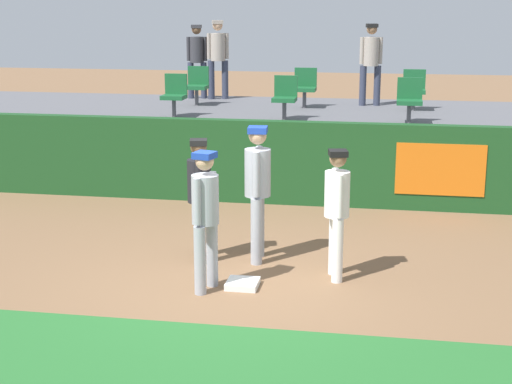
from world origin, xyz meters
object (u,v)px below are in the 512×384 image
at_px(player_fielder_home, 337,205).
at_px(seat_back_left, 197,84).
at_px(player_umpire, 199,191).
at_px(first_base, 243,284).
at_px(player_runner_visitor, 205,211).
at_px(seat_front_left, 175,93).
at_px(seat_back_center, 305,85).
at_px(player_coach_visitor, 258,184).
at_px(spectator_capped, 218,54).
at_px(seat_back_right, 414,88).
at_px(seat_front_right, 410,98).
at_px(spectator_casual, 197,56).
at_px(spectator_hooded, 371,59).

xyz_separation_m(player_fielder_home, seat_back_left, (-3.57, 6.93, 0.78)).
xyz_separation_m(player_fielder_home, player_umpire, (-1.92, 0.39, 0.01)).
relative_size(first_base, player_runner_visitor, 0.23).
distance_m(seat_front_left, seat_back_center, 2.98).
relative_size(player_coach_visitor, spectator_capped, 1.05).
height_order(seat_front_left, spectator_capped, spectator_capped).
bearing_deg(spectator_capped, player_umpire, 82.73).
distance_m(first_base, seat_back_right, 7.99).
xyz_separation_m(seat_front_right, seat_back_right, (0.12, 1.80, -0.00)).
xyz_separation_m(first_base, seat_back_right, (2.23, 7.47, 1.73)).
xyz_separation_m(player_umpire, seat_front_right, (2.89, 4.74, 0.77)).
bearing_deg(player_runner_visitor, seat_back_center, -167.72).
bearing_deg(spectator_capped, spectator_casual, -20.76).
bearing_deg(first_base, player_umpire, 129.85).
height_order(seat_back_left, seat_back_center, same).
xyz_separation_m(player_fielder_home, seat_back_center, (-1.20, 6.93, 0.78)).
relative_size(player_coach_visitor, seat_front_right, 2.25).
height_order(player_coach_visitor, seat_back_left, seat_back_left).
bearing_deg(first_base, spectator_hooded, 80.82).
distance_m(seat_back_left, seat_back_right, 4.66).
xyz_separation_m(first_base, player_coach_visitor, (0.01, 1.07, 1.05)).
bearing_deg(player_coach_visitor, seat_back_left, -163.13).
distance_m(seat_back_center, spectator_casual, 2.96).
bearing_deg(player_fielder_home, seat_back_center, 177.53).
bearing_deg(player_umpire, seat_back_right, 142.61).
xyz_separation_m(player_coach_visitor, seat_back_left, (-2.44, 6.40, 0.67)).
height_order(player_umpire, seat_back_center, seat_back_center).
bearing_deg(seat_back_left, spectator_capped, 79.59).
xyz_separation_m(seat_front_right, spectator_casual, (-4.83, 2.98, 0.51)).
distance_m(seat_back_right, spectator_hooded, 1.22).
relative_size(seat_front_left, spectator_capped, 0.47).
xyz_separation_m(player_runner_visitor, seat_front_left, (-2.01, 5.85, 0.74)).
height_order(player_runner_visitor, spectator_hooded, spectator_hooded).
relative_size(first_base, seat_back_right, 0.48).
distance_m(player_coach_visitor, seat_back_right, 6.81).
distance_m(player_fielder_home, spectator_capped, 8.86).
distance_m(seat_back_right, spectator_capped, 4.63).
relative_size(seat_front_left, seat_back_right, 1.00).
bearing_deg(seat_back_left, player_coach_visitor, -69.12).
relative_size(player_runner_visitor, player_coach_visitor, 0.94).
bearing_deg(seat_front_right, seat_back_left, 158.37).
distance_m(player_coach_visitor, spectator_capped, 7.97).
height_order(player_fielder_home, seat_back_center, seat_back_center).
bearing_deg(spectator_casual, seat_back_right, 158.01).
bearing_deg(seat_front_left, spectator_hooded, 32.41).
xyz_separation_m(player_fielder_home, spectator_hooded, (0.16, 7.50, 1.33)).
height_order(seat_back_right, spectator_casual, spectator_casual).
distance_m(player_runner_visitor, seat_front_left, 6.23).
relative_size(seat_back_left, spectator_hooded, 0.48).
height_order(player_runner_visitor, seat_back_left, seat_back_left).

